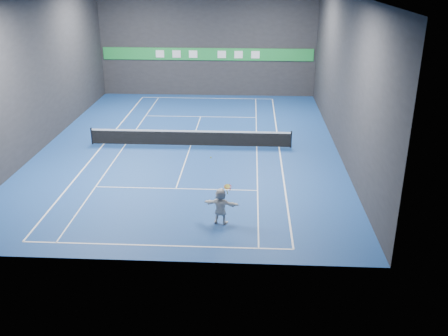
# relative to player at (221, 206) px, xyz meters

# --- Properties ---
(ground) EXTENTS (26.00, 26.00, 0.00)m
(ground) POSITION_rel_player_xyz_m (-2.47, 9.87, -0.82)
(ground) COLOR navy
(ground) RESTS_ON ground
(wall_back) EXTENTS (18.00, 0.10, 9.00)m
(wall_back) POSITION_rel_player_xyz_m (-2.47, 22.87, 3.68)
(wall_back) COLOR #252527
(wall_back) RESTS_ON ground
(wall_front) EXTENTS (18.00, 0.10, 9.00)m
(wall_front) POSITION_rel_player_xyz_m (-2.47, -3.13, 3.68)
(wall_front) COLOR #252527
(wall_front) RESTS_ON ground
(wall_left) EXTENTS (0.10, 26.00, 9.00)m
(wall_left) POSITION_rel_player_xyz_m (-11.47, 9.87, 3.68)
(wall_left) COLOR #252527
(wall_left) RESTS_ON ground
(wall_right) EXTENTS (0.10, 26.00, 9.00)m
(wall_right) POSITION_rel_player_xyz_m (6.53, 9.87, 3.68)
(wall_right) COLOR #252527
(wall_right) RESTS_ON ground
(baseline_near) EXTENTS (10.98, 0.08, 0.01)m
(baseline_near) POSITION_rel_player_xyz_m (-2.47, -2.02, -0.82)
(baseline_near) COLOR white
(baseline_near) RESTS_ON ground
(baseline_far) EXTENTS (10.98, 0.08, 0.01)m
(baseline_far) POSITION_rel_player_xyz_m (-2.47, 21.76, -0.82)
(baseline_far) COLOR white
(baseline_far) RESTS_ON ground
(sideline_doubles_left) EXTENTS (0.08, 23.78, 0.01)m
(sideline_doubles_left) POSITION_rel_player_xyz_m (-7.96, 9.87, -0.82)
(sideline_doubles_left) COLOR white
(sideline_doubles_left) RESTS_ON ground
(sideline_doubles_right) EXTENTS (0.08, 23.78, 0.01)m
(sideline_doubles_right) POSITION_rel_player_xyz_m (3.02, 9.87, -0.82)
(sideline_doubles_right) COLOR white
(sideline_doubles_right) RESTS_ON ground
(sideline_singles_left) EXTENTS (0.06, 23.78, 0.01)m
(sideline_singles_left) POSITION_rel_player_xyz_m (-6.58, 9.87, -0.82)
(sideline_singles_left) COLOR white
(sideline_singles_left) RESTS_ON ground
(sideline_singles_right) EXTENTS (0.06, 23.78, 0.01)m
(sideline_singles_right) POSITION_rel_player_xyz_m (1.64, 9.87, -0.82)
(sideline_singles_right) COLOR white
(sideline_singles_right) RESTS_ON ground
(service_line_near) EXTENTS (8.23, 0.06, 0.01)m
(service_line_near) POSITION_rel_player_xyz_m (-2.47, 3.47, -0.82)
(service_line_near) COLOR white
(service_line_near) RESTS_ON ground
(service_line_far) EXTENTS (8.23, 0.06, 0.01)m
(service_line_far) POSITION_rel_player_xyz_m (-2.47, 16.27, -0.82)
(service_line_far) COLOR white
(service_line_far) RESTS_ON ground
(center_service_line) EXTENTS (0.06, 12.80, 0.01)m
(center_service_line) POSITION_rel_player_xyz_m (-2.47, 9.87, -0.82)
(center_service_line) COLOR white
(center_service_line) RESTS_ON ground
(player) EXTENTS (1.59, 0.74, 1.65)m
(player) POSITION_rel_player_xyz_m (0.00, 0.00, 0.00)
(player) COLOR silver
(player) RESTS_ON ground
(tennis_ball) EXTENTS (0.06, 0.06, 0.06)m
(tennis_ball) POSITION_rel_player_xyz_m (-0.41, 0.05, 2.22)
(tennis_ball) COLOR #D7EA27
(tennis_ball) RESTS_ON player
(tennis_net) EXTENTS (12.50, 0.10, 1.07)m
(tennis_net) POSITION_rel_player_xyz_m (-2.47, 9.87, -0.29)
(tennis_net) COLOR black
(tennis_net) RESTS_ON ground
(sponsor_banner) EXTENTS (17.64, 0.11, 1.00)m
(sponsor_banner) POSITION_rel_player_xyz_m (-2.47, 22.80, 2.68)
(sponsor_banner) COLOR #1F8E3A
(sponsor_banner) RESTS_ON wall_back
(tennis_racket) EXTENTS (0.44, 0.42, 0.49)m
(tennis_racket) POSITION_rel_player_xyz_m (0.31, 0.05, 0.87)
(tennis_racket) COLOR red
(tennis_racket) RESTS_ON player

